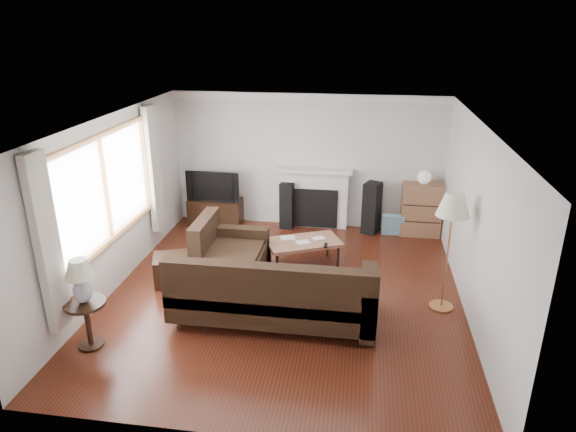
# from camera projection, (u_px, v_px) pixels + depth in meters

# --- Properties ---
(room) EXTENTS (5.10, 5.60, 2.54)m
(room) POSITION_uv_depth(u_px,v_px,m) (285.00, 214.00, 6.99)
(room) COLOR #4A1D10
(room) RESTS_ON ground
(window) EXTENTS (0.12, 2.74, 1.54)m
(window) POSITION_uv_depth(u_px,v_px,m) (106.00, 189.00, 7.03)
(window) COLOR brown
(window) RESTS_ON room
(curtain_near) EXTENTS (0.10, 0.35, 2.10)m
(curtain_near) POSITION_uv_depth(u_px,v_px,m) (47.00, 244.00, 5.68)
(curtain_near) COLOR beige
(curtain_near) RESTS_ON room
(curtain_far) EXTENTS (0.10, 0.35, 2.10)m
(curtain_far) POSITION_uv_depth(u_px,v_px,m) (154.00, 169.00, 8.48)
(curtain_far) COLOR beige
(curtain_far) RESTS_ON room
(fireplace) EXTENTS (1.40, 0.26, 1.15)m
(fireplace) POSITION_uv_depth(u_px,v_px,m) (314.00, 198.00, 9.65)
(fireplace) COLOR white
(fireplace) RESTS_ON room
(tv_stand) EXTENTS (1.01, 0.45, 0.50)m
(tv_stand) POSITION_uv_depth(u_px,v_px,m) (216.00, 212.00, 9.89)
(tv_stand) COLOR black
(tv_stand) RESTS_ON ground
(television) EXTENTS (1.01, 0.13, 0.58)m
(television) POSITION_uv_depth(u_px,v_px,m) (214.00, 185.00, 9.69)
(television) COLOR black
(television) RESTS_ON tv_stand
(speaker_left) EXTENTS (0.29, 0.33, 0.89)m
(speaker_left) POSITION_uv_depth(u_px,v_px,m) (288.00, 205.00, 9.68)
(speaker_left) COLOR black
(speaker_left) RESTS_ON ground
(speaker_right) EXTENTS (0.37, 0.40, 0.96)m
(speaker_right) POSITION_uv_depth(u_px,v_px,m) (372.00, 208.00, 9.42)
(speaker_right) COLOR black
(speaker_right) RESTS_ON ground
(bookshelf) EXTENTS (0.71, 0.34, 0.98)m
(bookshelf) POSITION_uv_depth(u_px,v_px,m) (421.00, 210.00, 9.31)
(bookshelf) COLOR brown
(bookshelf) RESTS_ON ground
(globe_lamp) EXTENTS (0.24, 0.24, 0.24)m
(globe_lamp) POSITION_uv_depth(u_px,v_px,m) (424.00, 177.00, 9.09)
(globe_lamp) COLOR white
(globe_lamp) RESTS_ON bookshelf
(sectional_sofa) EXTENTS (2.86, 2.09, 0.92)m
(sectional_sofa) POSITION_uv_depth(u_px,v_px,m) (274.00, 289.00, 6.65)
(sectional_sofa) COLOR black
(sectional_sofa) RESTS_ON ground
(coffee_table) EXTENTS (1.30, 1.04, 0.45)m
(coffee_table) POSITION_uv_depth(u_px,v_px,m) (303.00, 253.00, 8.20)
(coffee_table) COLOR #8B5A42
(coffee_table) RESTS_ON ground
(footstool) EXTENTS (0.64, 0.64, 0.42)m
(footstool) POSITION_uv_depth(u_px,v_px,m) (171.00, 269.00, 7.71)
(footstool) COLOR black
(footstool) RESTS_ON ground
(floor_lamp) EXTENTS (0.55, 0.55, 1.67)m
(floor_lamp) POSITION_uv_depth(u_px,v_px,m) (448.00, 253.00, 6.79)
(floor_lamp) COLOR #B0733D
(floor_lamp) RESTS_ON ground
(side_table) EXTENTS (0.49, 0.49, 0.61)m
(side_table) POSITION_uv_depth(u_px,v_px,m) (88.00, 324.00, 6.16)
(side_table) COLOR black
(side_table) RESTS_ON ground
(table_lamp) EXTENTS (0.34, 0.34, 0.55)m
(table_lamp) POSITION_uv_depth(u_px,v_px,m) (81.00, 282.00, 5.95)
(table_lamp) COLOR silver
(table_lamp) RESTS_ON side_table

